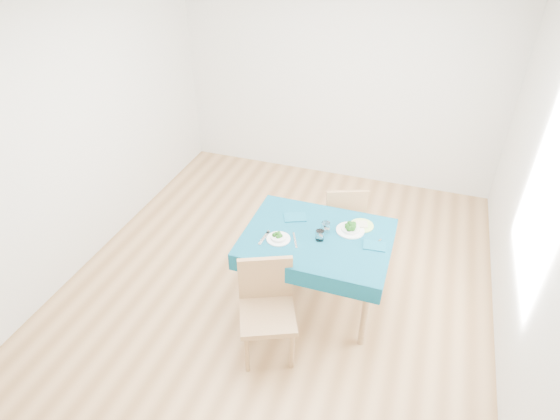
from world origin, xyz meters
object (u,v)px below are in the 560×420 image
(chair_near, at_px, (267,305))
(bowl_far, at_px, (351,227))
(chair_far, at_px, (342,210))
(side_plate, at_px, (362,225))
(table, at_px, (315,269))
(bowl_near, at_px, (278,237))

(chair_near, distance_m, bowl_far, 1.01)
(chair_far, height_order, side_plate, chair_far)
(table, bearing_deg, chair_far, 86.21)
(chair_far, distance_m, bowl_near, 1.08)
(bowl_near, bearing_deg, side_plate, 33.52)
(chair_near, relative_size, bowl_far, 4.42)
(bowl_near, bearing_deg, chair_near, -80.01)
(table, bearing_deg, bowl_near, -153.24)
(table, height_order, bowl_far, bowl_far)
(table, distance_m, side_plate, 0.58)
(table, height_order, bowl_near, bowl_near)
(bowl_far, bearing_deg, table, -146.96)
(table, distance_m, bowl_near, 0.53)
(chair_near, distance_m, side_plate, 1.13)
(chair_far, xyz_separation_m, bowl_near, (-0.36, -0.97, 0.29))
(table, distance_m, bowl_far, 0.51)
(chair_far, height_order, bowl_near, chair_far)
(chair_near, height_order, chair_far, chair_near)
(bowl_far, bearing_deg, side_plate, 52.05)
(bowl_near, bearing_deg, table, 26.76)
(chair_near, relative_size, side_plate, 5.24)
(table, relative_size, chair_far, 1.25)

